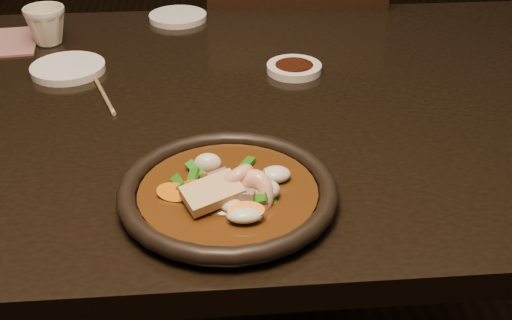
{
  "coord_description": "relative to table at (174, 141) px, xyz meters",
  "views": [
    {
      "loc": [
        0.06,
        -0.95,
        1.23
      ],
      "look_at": [
        0.12,
        -0.27,
        0.8
      ],
      "focal_mm": 45.0,
      "sensor_mm": 36.0,
      "label": 1
    }
  ],
  "objects": [
    {
      "name": "tea_cup",
      "position": [
        -0.25,
        0.27,
        0.12
      ],
      "size": [
        0.09,
        0.08,
        0.08
      ],
      "primitive_type": "imported",
      "rotation": [
        0.0,
        0.0,
        0.14
      ],
      "color": "beige",
      "rests_on": "table"
    },
    {
      "name": "plate",
      "position": [
        0.08,
        -0.29,
        0.09
      ],
      "size": [
        0.28,
        0.28,
        0.03
      ],
      "color": "black",
      "rests_on": "table"
    },
    {
      "name": "chair",
      "position": [
        0.28,
        0.57,
        -0.18
      ],
      "size": [
        0.47,
        0.47,
        0.9
      ],
      "rotation": [
        0.0,
        0.0,
        3.04
      ],
      "color": "black",
      "rests_on": "floor"
    },
    {
      "name": "chopsticks",
      "position": [
        -0.12,
        0.07,
        0.08
      ],
      "size": [
        0.08,
        0.23,
        0.01
      ],
      "rotation": [
        0.0,
        0.0,
        0.33
      ],
      "color": "tan",
      "rests_on": "table"
    },
    {
      "name": "stirfry",
      "position": [
        0.08,
        -0.3,
        0.1
      ],
      "size": [
        0.17,
        0.15,
        0.06
      ],
      "color": "#3E200B",
      "rests_on": "plate"
    },
    {
      "name": "saucer_right",
      "position": [
        0.0,
        0.39,
        0.08
      ],
      "size": [
        0.12,
        0.12,
        0.01
      ],
      "primitive_type": "cylinder",
      "color": "white",
      "rests_on": "table"
    },
    {
      "name": "table",
      "position": [
        0.0,
        0.0,
        0.0
      ],
      "size": [
        1.6,
        0.9,
        0.75
      ],
      "color": "black",
      "rests_on": "floor"
    },
    {
      "name": "soy_dish",
      "position": [
        0.22,
        0.1,
        0.08
      ],
      "size": [
        0.1,
        0.1,
        0.01
      ],
      "primitive_type": "cylinder",
      "color": "white",
      "rests_on": "table"
    },
    {
      "name": "saucer_left",
      "position": [
        -0.19,
        0.13,
        0.08
      ],
      "size": [
        0.13,
        0.13,
        0.01
      ],
      "primitive_type": "cylinder",
      "color": "white",
      "rests_on": "table"
    }
  ]
}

